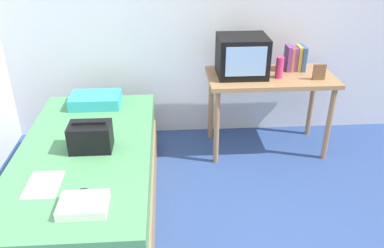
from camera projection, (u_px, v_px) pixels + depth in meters
The scene contains 12 objects.
wall_back at pixel (206, 7), 3.76m from camera, with size 5.20×0.10×2.60m, color silver.
bed at pixel (89, 179), 3.03m from camera, with size 1.00×2.00×0.55m.
desk at pixel (270, 85), 3.68m from camera, with size 1.16×0.60×0.77m.
tv at pixel (242, 56), 3.56m from camera, with size 0.44×0.39×0.36m.
water_bottle at pixel (280, 67), 3.53m from camera, with size 0.07×0.07×0.19m, color #E53372.
book_row at pixel (295, 58), 3.71m from camera, with size 0.17×0.17×0.23m.
picture_frame at pixel (319, 72), 3.50m from camera, with size 0.11×0.02×0.14m, color brown.
pillow at pixel (96, 100), 3.55m from camera, with size 0.44×0.30×0.10m, color #33A8B7.
handbag at pixel (91, 137), 2.84m from camera, with size 0.30×0.20×0.22m.
magazine at pixel (44, 185), 2.49m from camera, with size 0.21×0.29×0.01m, color white.
remote_dark at pixel (82, 198), 2.37m from camera, with size 0.04×0.16×0.02m, color black.
folded_towel at pixel (84, 205), 2.28m from camera, with size 0.28×0.22×0.06m, color white.
Camera 1 is at (-0.39, -1.84, 2.04)m, focal length 37.00 mm.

